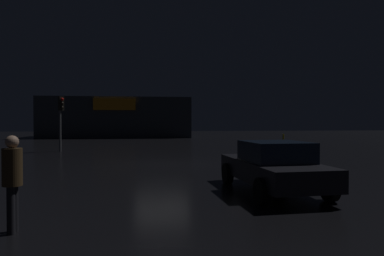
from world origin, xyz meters
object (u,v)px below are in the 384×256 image
(traffic_signal_opposite, at_px, (61,112))
(pedestrian, at_px, (12,176))
(store_building, at_px, (118,118))
(car_near, at_px, (273,166))

(traffic_signal_opposite, height_order, pedestrian, traffic_signal_opposite)
(store_building, xyz_separation_m, traffic_signal_opposite, (-1.78, -23.15, 0.09))
(traffic_signal_opposite, distance_m, car_near, 17.54)
(store_building, bearing_deg, pedestrian, -87.64)
(pedestrian, bearing_deg, store_building, 92.36)
(store_building, bearing_deg, traffic_signal_opposite, -94.41)
(store_building, distance_m, pedestrian, 40.83)
(traffic_signal_opposite, height_order, car_near, traffic_signal_opposite)
(store_building, distance_m, car_near, 38.64)
(store_building, height_order, pedestrian, store_building)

